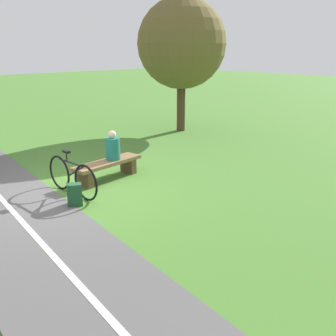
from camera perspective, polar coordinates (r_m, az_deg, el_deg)
The scene contains 8 objects.
ground_plane at distance 8.62m, azimuth -15.86°, elevation -3.44°, with size 80.00×80.00×0.00m, color #477A2D.
paved_path at distance 4.85m, azimuth -9.53°, elevation -20.42°, with size 2.10×36.00×0.02m, color #565454.
path_centre_line at distance 4.84m, azimuth -9.54°, elevation -20.33°, with size 0.10×32.00×0.00m, color silver.
bench at distance 9.11m, azimuth -8.97°, elevation 0.21°, with size 1.84×0.68×0.44m.
person_seated at distance 9.12m, azimuth -8.21°, elevation 3.04°, with size 0.38×0.38×0.70m.
bicycle at distance 8.27m, azimuth -14.07°, elevation -1.24°, with size 0.17×1.73×0.94m.
backpack at distance 7.76m, azimuth -13.72°, elevation -3.88°, with size 0.34×0.32×0.45m.
tree_far_left at distance 14.29m, azimuth 2.04°, elevation 17.93°, with size 3.17×3.17×4.71m.
Camera 1 is at (3.55, 7.28, 2.96)m, focal length 41.02 mm.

